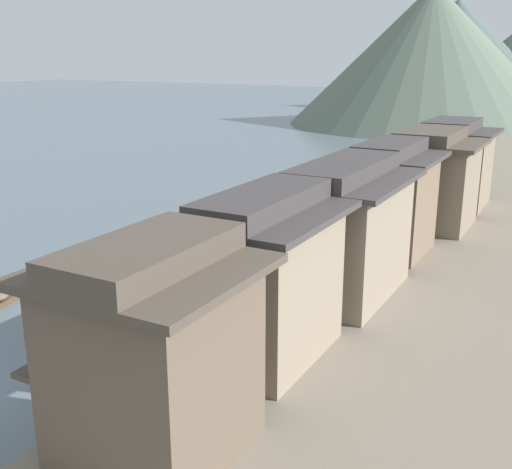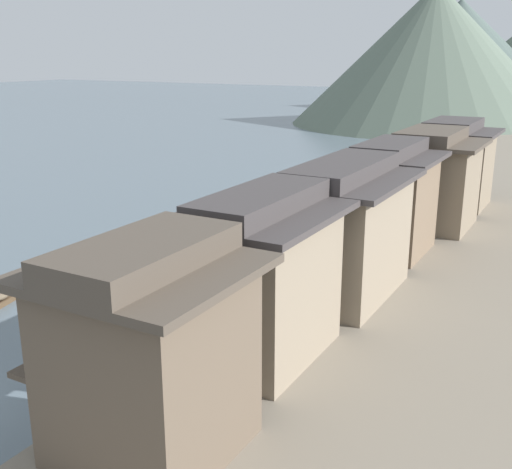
% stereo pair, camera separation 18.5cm
% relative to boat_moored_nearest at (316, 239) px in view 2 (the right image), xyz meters
% --- Properties ---
extents(boat_moored_nearest, '(1.81, 4.10, 0.84)m').
position_rel_boat_moored_nearest_xyz_m(boat_moored_nearest, '(0.00, 0.00, 0.00)').
color(boat_moored_nearest, '#423328').
rests_on(boat_moored_nearest, ground).
extents(boat_moored_second, '(1.23, 4.20, 0.81)m').
position_rel_boat_moored_nearest_xyz_m(boat_moored_second, '(-0.72, -14.76, -0.02)').
color(boat_moored_second, '#423328').
rests_on(boat_moored_second, ground).
extents(boat_moored_third, '(1.43, 5.76, 0.79)m').
position_rel_boat_moored_nearest_xyz_m(boat_moored_third, '(0.68, 8.73, -0.06)').
color(boat_moored_third, '#33281E').
rests_on(boat_moored_third, ground).
extents(boat_moored_far, '(2.21, 4.39, 0.50)m').
position_rel_boat_moored_nearest_xyz_m(boat_moored_far, '(-9.71, -3.11, -0.15)').
color(boat_moored_far, '#423328').
rests_on(boat_moored_far, ground).
extents(boat_midriver_upstream, '(4.48, 3.33, 0.75)m').
position_rel_boat_moored_nearest_xyz_m(boat_midriver_upstream, '(-4.46, -11.52, -0.05)').
color(boat_midriver_upstream, '#423328').
rests_on(boat_midriver_upstream, ground).
extents(boat_upstream_distant, '(3.67, 3.84, 0.54)m').
position_rel_boat_moored_nearest_xyz_m(boat_upstream_distant, '(-5.18, 16.65, -0.14)').
color(boat_upstream_distant, '#423328').
rests_on(boat_upstream_distant, ground).
extents(house_waterfront_nearest, '(5.61, 5.42, 6.14)m').
position_rel_boat_moored_nearest_xyz_m(house_waterfront_nearest, '(5.15, -22.94, 3.63)').
color(house_waterfront_nearest, brown).
rests_on(house_waterfront_nearest, riverbank_right).
extents(house_waterfront_second, '(5.22, 6.44, 6.14)m').
position_rel_boat_moored_nearest_xyz_m(house_waterfront_second, '(4.95, -16.37, 3.62)').
color(house_waterfront_second, gray).
rests_on(house_waterfront_second, riverbank_right).
extents(house_waterfront_tall, '(5.71, 7.66, 6.14)m').
position_rel_boat_moored_nearest_xyz_m(house_waterfront_tall, '(5.20, -9.21, 3.61)').
color(house_waterfront_tall, gray).
rests_on(house_waterfront_tall, riverbank_right).
extents(house_waterfront_narrow, '(5.52, 5.84, 6.14)m').
position_rel_boat_moored_nearest_xyz_m(house_waterfront_narrow, '(5.10, -2.07, 3.62)').
color(house_waterfront_narrow, '#75604C').
rests_on(house_waterfront_narrow, riverbank_right).
extents(house_waterfront_far, '(6.64, 6.20, 6.14)m').
position_rel_boat_moored_nearest_xyz_m(house_waterfront_far, '(5.66, 4.49, 3.62)').
color(house_waterfront_far, '#7F705B').
rests_on(house_waterfront_far, riverbank_right).
extents(house_waterfront_end, '(6.48, 5.78, 6.14)m').
position_rel_boat_moored_nearest_xyz_m(house_waterfront_end, '(5.59, 11.06, 3.62)').
color(house_waterfront_end, '#7F705B').
rests_on(house_waterfront_end, riverbank_right).
extents(hill_far_west, '(48.68, 48.68, 22.42)m').
position_rel_boat_moored_nearest_xyz_m(hill_far_west, '(-14.38, 104.94, 10.89)').
color(hill_far_west, '#4C5B56').
rests_on(hill_far_west, ground).
extents(hill_far_east, '(45.84, 45.84, 22.51)m').
position_rel_boat_moored_nearest_xyz_m(hill_far_east, '(-11.38, 71.99, 10.94)').
color(hill_far_east, '#5B6B5B').
rests_on(hill_far_east, ground).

